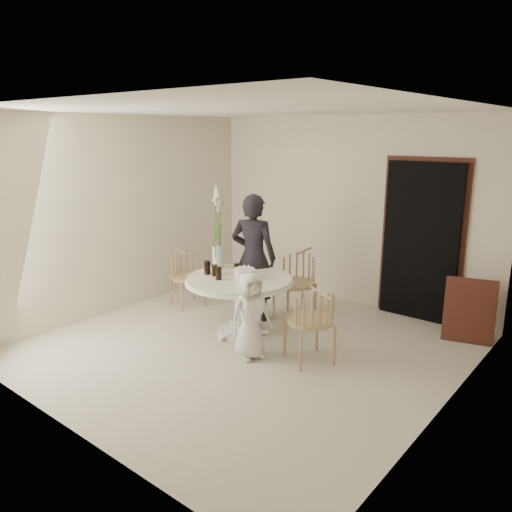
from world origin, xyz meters
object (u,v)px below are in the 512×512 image
Objects in this scene: girl at (253,257)px; boy at (251,316)px; table at (239,286)px; chair_right at (315,316)px; chair_far at (299,274)px; chair_left at (184,270)px; birthday_cake at (244,274)px; flower_vase at (218,236)px.

boy is (0.75, -0.96, -0.36)m from girl.
table is 1.35× the size of boy.
girl is (-1.42, 0.69, 0.28)m from chair_right.
chair_far is 1.53m from chair_right.
table is 1.41m from chair_left.
birthday_cake is at bearing 3.01° from table.
boy is at bearing -30.13° from flower_vase.
flower_vase is (-0.74, -0.81, 0.57)m from chair_far.
chair_right is 0.79× the size of flower_vase.
flower_vase reaches higher than chair_left.
boy is at bearing -38.83° from table.
chair_left is at bearing -166.57° from chair_far.
chair_left is 0.80× the size of boy.
birthday_cake is (-0.14, -0.98, 0.20)m from chair_far.
boy reaches higher than chair_right.
girl is (-0.20, 0.52, 0.23)m from table.
chair_left is 2.07m from boy.
birthday_cake is at bearing -106.97° from chair_far.
chair_left is (-2.58, 0.51, -0.06)m from chair_right.
table is 0.72m from boy.
flower_vase is (-0.52, 0.18, 0.54)m from table.
birthday_cake reaches higher than chair_left.
girl is at bearing 111.06° from table.
chair_far reaches higher than chair_right.
table is 1.01m from chair_far.
girl is 6.54× the size of birthday_cake.
boy is 1.40m from flower_vase.
table is at bearing -67.98° from chair_right.
flower_vase is at bearing 163.75° from birthday_cake.
birthday_cake reaches higher than table.
girl is at bearing -140.89° from chair_far.
girl is at bearing 118.31° from birthday_cake.
table is 1.46× the size of chair_far.
flower_vase reaches higher than chair_right.
chair_far is 0.92× the size of boy.
chair_left is 1.23m from girl.
table is at bearing -87.17° from chair_left.
birthday_cake is (-0.47, 0.45, 0.30)m from boy.
chair_left is at bearing 89.85° from boy.
table is 5.12× the size of birthday_cake.
flower_vase is at bearing 161.07° from table.
chair_left is at bearing 166.81° from birthday_cake.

